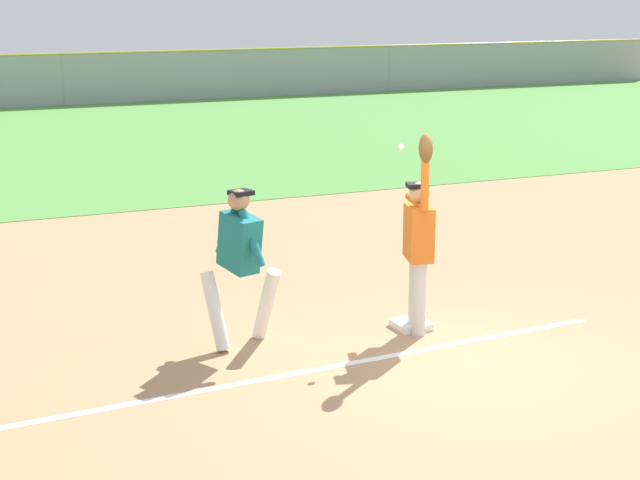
{
  "coord_description": "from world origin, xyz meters",
  "views": [
    {
      "loc": [
        -5.04,
        -8.2,
        3.75
      ],
      "look_at": [
        -0.88,
        1.56,
        1.05
      ],
      "focal_mm": 55.58,
      "sensor_mm": 36.0,
      "label": 1
    }
  ],
  "objects_px": {
    "first_base": "(411,325)",
    "fielder": "(419,236)",
    "baseball": "(401,147)",
    "parked_car_white": "(117,76)",
    "parked_car_red": "(252,71)",
    "runner": "(240,256)"
  },
  "relations": [
    {
      "from": "parked_car_red",
      "to": "baseball",
      "type": "bearing_deg",
      "value": -112.22
    },
    {
      "from": "first_base",
      "to": "parked_car_white",
      "type": "height_order",
      "value": "parked_car_white"
    },
    {
      "from": "first_base",
      "to": "baseball",
      "type": "xyz_separation_m",
      "value": [
        -0.11,
        0.14,
        2.02
      ]
    },
    {
      "from": "first_base",
      "to": "baseball",
      "type": "distance_m",
      "value": 2.03
    },
    {
      "from": "parked_car_white",
      "to": "parked_car_red",
      "type": "xyz_separation_m",
      "value": [
        5.28,
        0.32,
        0.0
      ]
    },
    {
      "from": "fielder",
      "to": "baseball",
      "type": "height_order",
      "value": "fielder"
    },
    {
      "from": "parked_car_white",
      "to": "parked_car_red",
      "type": "bearing_deg",
      "value": -3.11
    },
    {
      "from": "runner",
      "to": "parked_car_white",
      "type": "xyz_separation_m",
      "value": [
        4.2,
        26.47,
        -0.32
      ]
    },
    {
      "from": "fielder",
      "to": "first_base",
      "type": "bearing_deg",
      "value": -78.15
    },
    {
      "from": "first_base",
      "to": "parked_car_red",
      "type": "relative_size",
      "value": 0.08
    },
    {
      "from": "fielder",
      "to": "parked_car_white",
      "type": "distance_m",
      "value": 26.97
    },
    {
      "from": "baseball",
      "to": "parked_car_red",
      "type": "xyz_separation_m",
      "value": [
        7.64,
        26.89,
        -1.39
      ]
    },
    {
      "from": "first_base",
      "to": "parked_car_white",
      "type": "xyz_separation_m",
      "value": [
        2.25,
        26.71,
        0.63
      ]
    },
    {
      "from": "fielder",
      "to": "runner",
      "type": "height_order",
      "value": "fielder"
    },
    {
      "from": "first_base",
      "to": "fielder",
      "type": "distance_m",
      "value": 1.09
    },
    {
      "from": "first_base",
      "to": "baseball",
      "type": "height_order",
      "value": "baseball"
    },
    {
      "from": "first_base",
      "to": "fielder",
      "type": "relative_size",
      "value": 0.17
    },
    {
      "from": "baseball",
      "to": "parked_car_white",
      "type": "bearing_deg",
      "value": 84.93
    },
    {
      "from": "fielder",
      "to": "baseball",
      "type": "relative_size",
      "value": 30.81
    },
    {
      "from": "fielder",
      "to": "runner",
      "type": "xyz_separation_m",
      "value": [
        -1.94,
        0.39,
        -0.12
      ]
    },
    {
      "from": "fielder",
      "to": "parked_car_white",
      "type": "relative_size",
      "value": 0.5
    },
    {
      "from": "first_base",
      "to": "baseball",
      "type": "relative_size",
      "value": 5.14
    }
  ]
}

